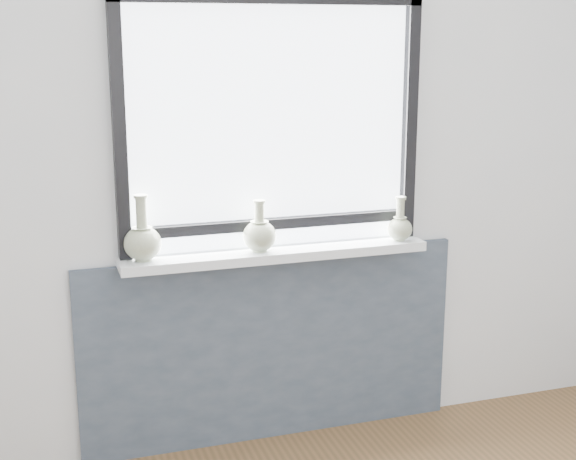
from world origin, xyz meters
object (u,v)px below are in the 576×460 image
object	(u,v)px
vase_b	(260,234)
vase_c	(400,227)
vase_a	(143,240)
windowsill	(276,254)

from	to	relation	value
vase_b	vase_c	xyz separation A→B (m)	(0.64, -0.01, -0.01)
vase_a	vase_c	size ratio (longest dim) A/B	1.37
vase_a	vase_b	distance (m)	0.48
vase_a	vase_b	bearing A→B (deg)	-1.22
windowsill	vase_c	distance (m)	0.57
vase_c	windowsill	bearing A→B (deg)	177.47
windowsill	vase_c	xyz separation A→B (m)	(0.56, -0.02, 0.08)
vase_a	windowsill	bearing A→B (deg)	0.15
windowsill	vase_b	xyz separation A→B (m)	(-0.08, -0.01, 0.09)
windowsill	vase_b	distance (m)	0.12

